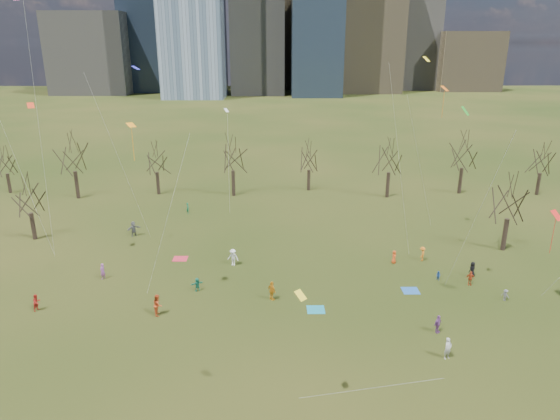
{
  "coord_description": "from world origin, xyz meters",
  "views": [
    {
      "loc": [
        -0.51,
        -35.24,
        22.89
      ],
      "look_at": [
        0.0,
        12.0,
        7.0
      ],
      "focal_mm": 32.0,
      "sensor_mm": 36.0,
      "label": 1
    }
  ],
  "objects_px": {
    "blanket_crimson": "(180,259)",
    "person_2": "(158,305)",
    "blanket_navy": "(410,291)",
    "person_4": "(272,291)",
    "blanket_teal": "(316,310)",
    "person_1": "(448,348)"
  },
  "relations": [
    {
      "from": "blanket_navy",
      "to": "person_4",
      "type": "distance_m",
      "value": 13.6
    },
    {
      "from": "blanket_crimson",
      "to": "person_2",
      "type": "xyz_separation_m",
      "value": [
        0.23,
        -11.99,
        0.96
      ]
    },
    {
      "from": "blanket_navy",
      "to": "person_1",
      "type": "xyz_separation_m",
      "value": [
        -0.06,
        -10.91,
        0.86
      ]
    },
    {
      "from": "person_1",
      "to": "person_2",
      "type": "xyz_separation_m",
      "value": [
        -23.46,
        6.71,
        0.1
      ]
    },
    {
      "from": "blanket_crimson",
      "to": "person_1",
      "type": "relative_size",
      "value": 0.91
    },
    {
      "from": "blanket_navy",
      "to": "blanket_crimson",
      "type": "xyz_separation_m",
      "value": [
        -23.75,
        7.8,
        0.0
      ]
    },
    {
      "from": "person_2",
      "to": "person_4",
      "type": "relative_size",
      "value": 1.04
    },
    {
      "from": "blanket_navy",
      "to": "person_2",
      "type": "relative_size",
      "value": 0.82
    },
    {
      "from": "blanket_crimson",
      "to": "person_4",
      "type": "bearing_deg",
      "value": -42.61
    },
    {
      "from": "blanket_crimson",
      "to": "person_2",
      "type": "distance_m",
      "value": 12.03
    },
    {
      "from": "blanket_teal",
      "to": "person_2",
      "type": "height_order",
      "value": "person_2"
    },
    {
      "from": "person_1",
      "to": "blanket_crimson",
      "type": "bearing_deg",
      "value": 114.73
    },
    {
      "from": "person_2",
      "to": "blanket_crimson",
      "type": "bearing_deg",
      "value": -5.1
    },
    {
      "from": "person_2",
      "to": "person_4",
      "type": "bearing_deg",
      "value": -82.07
    },
    {
      "from": "blanket_teal",
      "to": "person_1",
      "type": "distance_m",
      "value": 12.01
    },
    {
      "from": "blanket_navy",
      "to": "person_1",
      "type": "relative_size",
      "value": 0.91
    },
    {
      "from": "blanket_teal",
      "to": "person_2",
      "type": "bearing_deg",
      "value": -177.27
    },
    {
      "from": "blanket_crimson",
      "to": "person_2",
      "type": "height_order",
      "value": "person_2"
    },
    {
      "from": "blanket_teal",
      "to": "person_4",
      "type": "bearing_deg",
      "value": 154.85
    },
    {
      "from": "blanket_teal",
      "to": "person_2",
      "type": "distance_m",
      "value": 14.07
    },
    {
      "from": "person_2",
      "to": "person_4",
      "type": "distance_m",
      "value": 10.36
    },
    {
      "from": "blanket_navy",
      "to": "person_4",
      "type": "bearing_deg",
      "value": -172.96
    }
  ]
}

